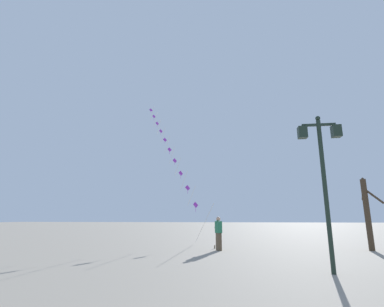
# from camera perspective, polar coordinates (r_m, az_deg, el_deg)

# --- Properties ---
(ground_plane) EXTENTS (160.00, 160.00, 0.00)m
(ground_plane) POSITION_cam_1_polar(r_m,az_deg,el_deg) (21.09, 10.32, -17.14)
(ground_plane) COLOR gray
(twin_lantern_lamp_post) EXTENTS (1.37, 0.28, 5.04)m
(twin_lantern_lamp_post) POSITION_cam_1_polar(r_m,az_deg,el_deg) (10.20, 24.82, -1.40)
(twin_lantern_lamp_post) COLOR #1E2D23
(twin_lantern_lamp_post) RESTS_ON ground_plane
(kite_train) EXTENTS (7.90, 13.18, 13.80)m
(kite_train) POSITION_cam_1_polar(r_m,az_deg,el_deg) (24.32, -4.43, 0.50)
(kite_train) COLOR brown
(kite_train) RESTS_ON ground_plane
(kite_flyer) EXTENTS (0.44, 0.61, 1.71)m
(kite_flyer) POSITION_cam_1_polar(r_m,az_deg,el_deg) (15.39, 5.37, -15.60)
(kite_flyer) COLOR brown
(kite_flyer) RESTS_ON ground_plane
(bare_tree) EXTENTS (0.85, 1.72, 3.78)m
(bare_tree) POSITION_cam_1_polar(r_m,az_deg,el_deg) (17.82, 31.86, -9.70)
(bare_tree) COLOR #423323
(bare_tree) RESTS_ON ground_plane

